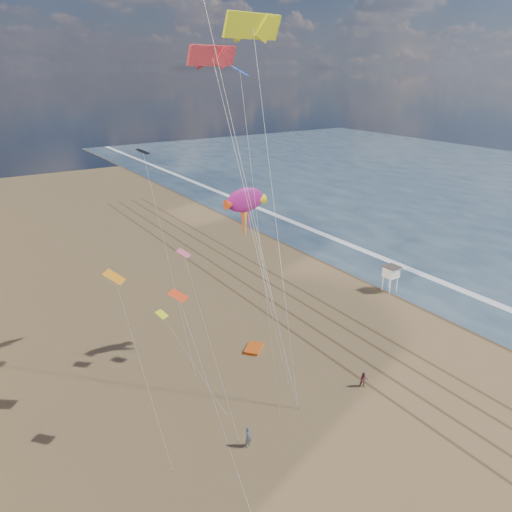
{
  "coord_description": "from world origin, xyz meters",
  "views": [
    {
      "loc": [
        -29.87,
        -11.46,
        26.32
      ],
      "look_at": [
        -5.69,
        26.0,
        9.5
      ],
      "focal_mm": 35.0,
      "sensor_mm": 36.0,
      "label": 1
    }
  ],
  "objects_px": {
    "kite_flyer_a": "(248,437)",
    "kite_flyer_b": "(364,380)",
    "lifeguard_stand": "(391,272)",
    "show_kite": "(245,200)",
    "grounded_kite": "(254,348)"
  },
  "relations": [
    {
      "from": "kite_flyer_a",
      "to": "grounded_kite",
      "type": "bearing_deg",
      "value": 39.12
    },
    {
      "from": "lifeguard_stand",
      "to": "show_kite",
      "type": "xyz_separation_m",
      "value": [
        -22.66,
        -2.34,
        12.79
      ]
    },
    {
      "from": "lifeguard_stand",
      "to": "kite_flyer_a",
      "type": "xyz_separation_m",
      "value": [
        -29.61,
        -13.8,
        -1.71
      ]
    },
    {
      "from": "lifeguard_stand",
      "to": "show_kite",
      "type": "distance_m",
      "value": 26.12
    },
    {
      "from": "grounded_kite",
      "to": "show_kite",
      "type": "xyz_separation_m",
      "value": [
        -0.72,
        0.19,
        15.22
      ]
    },
    {
      "from": "show_kite",
      "to": "kite_flyer_b",
      "type": "relative_size",
      "value": 11.64
    },
    {
      "from": "lifeguard_stand",
      "to": "kite_flyer_a",
      "type": "height_order",
      "value": "lifeguard_stand"
    },
    {
      "from": "show_kite",
      "to": "kite_flyer_b",
      "type": "height_order",
      "value": "show_kite"
    },
    {
      "from": "kite_flyer_a",
      "to": "kite_flyer_b",
      "type": "relative_size",
      "value": 1.15
    },
    {
      "from": "kite_flyer_b",
      "to": "lifeguard_stand",
      "type": "bearing_deg",
      "value": 76.44
    },
    {
      "from": "grounded_kite",
      "to": "kite_flyer_b",
      "type": "relative_size",
      "value": 1.54
    },
    {
      "from": "grounded_kite",
      "to": "kite_flyer_b",
      "type": "xyz_separation_m",
      "value": [
        4.74,
        -10.51,
        0.61
      ]
    },
    {
      "from": "grounded_kite",
      "to": "show_kite",
      "type": "relative_size",
      "value": 0.13
    },
    {
      "from": "grounded_kite",
      "to": "show_kite",
      "type": "bearing_deg",
      "value": 124.14
    },
    {
      "from": "grounded_kite",
      "to": "kite_flyer_a",
      "type": "relative_size",
      "value": 1.35
    }
  ]
}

